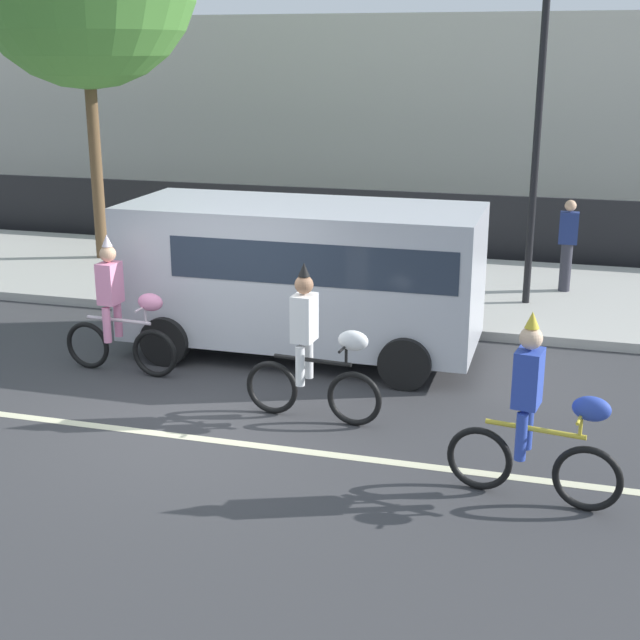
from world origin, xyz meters
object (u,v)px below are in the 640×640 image
Objects in this scene: parade_cyclist_cobalt at (537,421)px; pedestrian_onlooker at (568,243)px; street_lamp_post at (542,68)px; parade_cyclist_pink at (119,314)px; parked_van_silver at (307,268)px; parade_cyclist_zebra at (313,353)px.

parade_cyclist_cobalt reaches higher than pedestrian_onlooker.
pedestrian_onlooker is at bearing 58.10° from street_lamp_post.
street_lamp_post is 3.62× the size of pedestrian_onlooker.
parade_cyclist_pink is at bearing -135.85° from pedestrian_onlooker.
street_lamp_post is at bearing 47.05° from parked_van_silver.
parade_cyclist_pink is at bearing -146.61° from parked_van_silver.
parade_cyclist_zebra is at bearing -111.66° from street_lamp_post.
parade_cyclist_cobalt is 0.38× the size of parked_van_silver.
parked_van_silver is 5.44m from pedestrian_onlooker.
parade_cyclist_zebra is (2.98, -0.84, 0.00)m from parade_cyclist_pink.
parade_cyclist_pink is 7.58m from street_lamp_post.
parade_cyclist_zebra reaches higher than pedestrian_onlooker.
parade_cyclist_cobalt is 7.49m from street_lamp_post.
parade_cyclist_cobalt is at bearing -46.98° from parked_van_silver.
parked_van_silver is at bearing -130.63° from pedestrian_onlooker.
parked_van_silver is (-0.77, 2.30, 0.44)m from parade_cyclist_zebra.
parade_cyclist_cobalt is (2.63, -1.33, 0.00)m from parade_cyclist_zebra.
parade_cyclist_zebra and parade_cyclist_cobalt have the same top height.
parade_cyclist_cobalt is (5.60, -2.18, 0.00)m from parade_cyclist_pink.
parade_cyclist_zebra is at bearing -113.33° from pedestrian_onlooker.
parade_cyclist_cobalt is at bearing -91.07° from pedestrian_onlooker.
pedestrian_onlooker is (5.75, 5.58, 0.17)m from parade_cyclist_pink.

